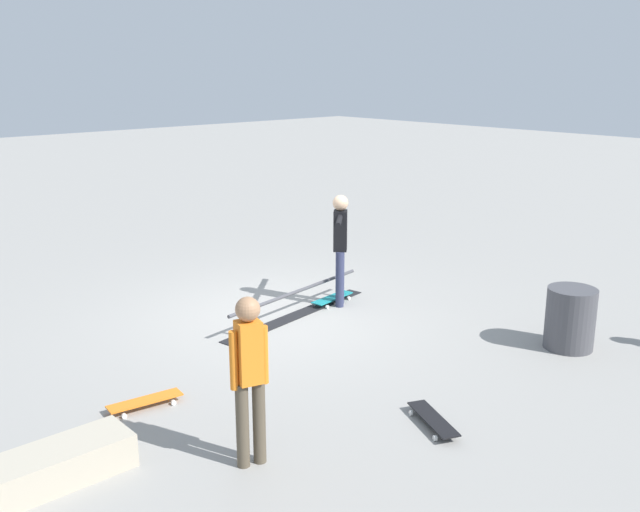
{
  "coord_description": "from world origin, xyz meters",
  "views": [
    {
      "loc": [
        6.19,
        7.66,
        3.54
      ],
      "look_at": [
        -0.17,
        0.68,
        1.0
      ],
      "focal_mm": 39.86,
      "sensor_mm": 36.0,
      "label": 1
    }
  ],
  "objects_px": {
    "skater_main": "(340,242)",
    "loose_skateboard_orange": "(145,401)",
    "trash_bin": "(570,318)",
    "skate_ledge": "(31,475)",
    "skateboard_main": "(332,298)",
    "grind_rail": "(297,304)",
    "loose_skateboard_black": "(433,419)",
    "bystander_orange_shirt": "(249,372)"
  },
  "relations": [
    {
      "from": "skater_main",
      "to": "loose_skateboard_orange",
      "type": "height_order",
      "value": "skater_main"
    },
    {
      "from": "trash_bin",
      "to": "skate_ledge",
      "type": "bearing_deg",
      "value": -12.87
    },
    {
      "from": "skateboard_main",
      "to": "loose_skateboard_orange",
      "type": "distance_m",
      "value": 4.04
    },
    {
      "from": "skateboard_main",
      "to": "loose_skateboard_orange",
      "type": "xyz_separation_m",
      "value": [
        3.86,
        1.18,
        0.0
      ]
    },
    {
      "from": "skater_main",
      "to": "skateboard_main",
      "type": "bearing_deg",
      "value": -126.26
    },
    {
      "from": "skateboard_main",
      "to": "loose_skateboard_orange",
      "type": "height_order",
      "value": "same"
    },
    {
      "from": "grind_rail",
      "to": "loose_skateboard_black",
      "type": "bearing_deg",
      "value": 62.9
    },
    {
      "from": "grind_rail",
      "to": "trash_bin",
      "type": "bearing_deg",
      "value": 109.62
    },
    {
      "from": "skateboard_main",
      "to": "trash_bin",
      "type": "bearing_deg",
      "value": -81.98
    },
    {
      "from": "skater_main",
      "to": "grind_rail",
      "type": "bearing_deg",
      "value": -48.6
    },
    {
      "from": "skater_main",
      "to": "loose_skateboard_black",
      "type": "relative_size",
      "value": 2.09
    },
    {
      "from": "grind_rail",
      "to": "loose_skateboard_orange",
      "type": "distance_m",
      "value": 3.28
    },
    {
      "from": "bystander_orange_shirt",
      "to": "skateboard_main",
      "type": "bearing_deg",
      "value": 53.3
    },
    {
      "from": "grind_rail",
      "to": "loose_skateboard_orange",
      "type": "bearing_deg",
      "value": 10.8
    },
    {
      "from": "grind_rail",
      "to": "skater_main",
      "type": "bearing_deg",
      "value": 165.62
    },
    {
      "from": "skateboard_main",
      "to": "loose_skateboard_black",
      "type": "relative_size",
      "value": 1.01
    },
    {
      "from": "loose_skateboard_orange",
      "to": "bystander_orange_shirt",
      "type": "bearing_deg",
      "value": 104.09
    },
    {
      "from": "skate_ledge",
      "to": "trash_bin",
      "type": "xyz_separation_m",
      "value": [
        -6.37,
        1.45,
        0.24
      ]
    },
    {
      "from": "loose_skateboard_orange",
      "to": "trash_bin",
      "type": "relative_size",
      "value": 1.02
    },
    {
      "from": "grind_rail",
      "to": "skate_ledge",
      "type": "relative_size",
      "value": 1.66
    },
    {
      "from": "skateboard_main",
      "to": "loose_skateboard_orange",
      "type": "relative_size",
      "value": 1.0
    },
    {
      "from": "skate_ledge",
      "to": "skateboard_main",
      "type": "bearing_deg",
      "value": -160.29
    },
    {
      "from": "loose_skateboard_black",
      "to": "loose_skateboard_orange",
      "type": "relative_size",
      "value": 0.99
    },
    {
      "from": "bystander_orange_shirt",
      "to": "trash_bin",
      "type": "xyz_separation_m",
      "value": [
        -4.71,
        0.54,
        -0.51
      ]
    },
    {
      "from": "skateboard_main",
      "to": "bystander_orange_shirt",
      "type": "distance_m",
      "value": 4.73
    },
    {
      "from": "loose_skateboard_black",
      "to": "skate_ledge",
      "type": "bearing_deg",
      "value": -90.78
    },
    {
      "from": "skate_ledge",
      "to": "bystander_orange_shirt",
      "type": "relative_size",
      "value": 1.09
    },
    {
      "from": "skate_ledge",
      "to": "bystander_orange_shirt",
      "type": "xyz_separation_m",
      "value": [
        -1.66,
        0.92,
        0.75
      ]
    },
    {
      "from": "loose_skateboard_orange",
      "to": "trash_bin",
      "type": "distance_m",
      "value": 5.36
    },
    {
      "from": "grind_rail",
      "to": "skateboard_main",
      "type": "height_order",
      "value": "grind_rail"
    },
    {
      "from": "skater_main",
      "to": "loose_skateboard_black",
      "type": "bearing_deg",
      "value": 17.05
    },
    {
      "from": "grind_rail",
      "to": "skateboard_main",
      "type": "relative_size",
      "value": 3.54
    },
    {
      "from": "loose_skateboard_black",
      "to": "loose_skateboard_orange",
      "type": "height_order",
      "value": "same"
    },
    {
      "from": "loose_skateboard_black",
      "to": "loose_skateboard_orange",
      "type": "xyz_separation_m",
      "value": [
        1.96,
        -2.33,
        0.0
      ]
    },
    {
      "from": "grind_rail",
      "to": "skater_main",
      "type": "xyz_separation_m",
      "value": [
        -0.8,
        0.08,
        0.82
      ]
    },
    {
      "from": "grind_rail",
      "to": "loose_skateboard_black",
      "type": "distance_m",
      "value": 3.62
    },
    {
      "from": "trash_bin",
      "to": "grind_rail",
      "type": "bearing_deg",
      "value": -61.44
    },
    {
      "from": "grind_rail",
      "to": "loose_skateboard_black",
      "type": "xyz_separation_m",
      "value": [
        1.13,
        3.44,
        -0.1
      ]
    },
    {
      "from": "skate_ledge",
      "to": "loose_skateboard_orange",
      "type": "xyz_separation_m",
      "value": [
        -1.49,
        -0.74,
        -0.09
      ]
    },
    {
      "from": "bystander_orange_shirt",
      "to": "loose_skateboard_orange",
      "type": "height_order",
      "value": "bystander_orange_shirt"
    },
    {
      "from": "skater_main",
      "to": "skate_ledge",
      "type": "bearing_deg",
      "value": -24.92
    },
    {
      "from": "grind_rail",
      "to": "bystander_orange_shirt",
      "type": "xyz_separation_m",
      "value": [
        2.91,
        2.76,
        0.74
      ]
    }
  ]
}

